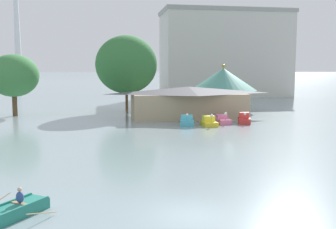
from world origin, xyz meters
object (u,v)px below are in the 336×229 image
at_px(boathouse, 188,102).
at_px(shoreline_tree_tall_left, 13,76).
at_px(pedal_boat_pink, 222,120).
at_px(background_building_block, 225,54).
at_px(pedal_boat_cyan, 187,121).
at_px(green_roof_pavilion, 223,86).
at_px(rowboat_with_rower, 17,210).
at_px(pedal_boat_red, 244,119).
at_px(shoreline_tree_mid, 126,65).
at_px(pedal_boat_yellow, 209,122).

height_order(boathouse, shoreline_tree_tall_left, shoreline_tree_tall_left).
distance_m(pedal_boat_pink, background_building_block, 53.96).
xyz_separation_m(pedal_boat_cyan, boathouse, (1.89, 7.47, 1.85)).
relative_size(pedal_boat_cyan, green_roof_pavilion, 0.23).
bearing_deg(boathouse, rowboat_with_rower, -115.04).
bearing_deg(rowboat_with_rower, pedal_boat_cyan, -171.00).
distance_m(pedal_boat_red, shoreline_tree_tall_left, 34.92).
relative_size(shoreline_tree_tall_left, background_building_block, 0.28).
height_order(boathouse, green_roof_pavilion, green_roof_pavilion).
distance_m(boathouse, green_roof_pavilion, 11.93).
bearing_deg(pedal_boat_pink, shoreline_tree_mid, -146.97).
bearing_deg(boathouse, shoreline_tree_tall_left, 164.97).
distance_m(pedal_boat_cyan, boathouse, 7.93).
height_order(green_roof_pavilion, shoreline_tree_tall_left, shoreline_tree_tall_left).
distance_m(rowboat_with_rower, pedal_boat_red, 36.77).
height_order(pedal_boat_pink, background_building_block, background_building_block).
distance_m(green_roof_pavilion, shoreline_tree_tall_left, 33.76).
height_order(pedal_boat_pink, green_roof_pavilion, green_roof_pavilion).
relative_size(pedal_boat_pink, shoreline_tree_tall_left, 0.33).
bearing_deg(boathouse, pedal_boat_pink, -63.70).
xyz_separation_m(pedal_boat_cyan, shoreline_tree_tall_left, (-23.71, 14.35, 5.60)).
relative_size(rowboat_with_rower, shoreline_tree_mid, 0.29).
bearing_deg(boathouse, shoreline_tree_mid, 130.29).
distance_m(pedal_boat_yellow, pedal_boat_red, 5.25).
distance_m(pedal_boat_cyan, shoreline_tree_tall_left, 28.27).
bearing_deg(shoreline_tree_mid, pedal_boat_pink, -54.66).
relative_size(boathouse, shoreline_tree_tall_left, 1.88).
xyz_separation_m(pedal_boat_pink, background_building_block, (16.67, 50.19, 10.68)).
bearing_deg(rowboat_with_rower, shoreline_tree_tall_left, -131.77).
xyz_separation_m(pedal_boat_red, background_building_block, (13.88, 50.90, 10.56)).
height_order(pedal_boat_cyan, shoreline_tree_mid, shoreline_tree_mid).
relative_size(shoreline_tree_tall_left, shoreline_tree_mid, 0.74).
height_order(pedal_boat_cyan, pedal_boat_pink, pedal_boat_cyan).
height_order(pedal_boat_cyan, green_roof_pavilion, green_roof_pavilion).
relative_size(green_roof_pavilion, shoreline_tree_mid, 0.90).
bearing_deg(boathouse, background_building_block, 65.69).
relative_size(pedal_boat_yellow, shoreline_tree_tall_left, 0.29).
xyz_separation_m(pedal_boat_cyan, background_building_block, (21.70, 51.32, 10.60)).
xyz_separation_m(pedal_boat_pink, green_roof_pavilion, (4.93, 14.93, 3.82)).
xyz_separation_m(pedal_boat_pink, boathouse, (-3.14, 6.35, 1.93)).
bearing_deg(pedal_boat_yellow, pedal_boat_pink, 127.75).
bearing_deg(shoreline_tree_tall_left, pedal_boat_yellow, -29.70).
bearing_deg(background_building_block, boathouse, -114.31).
height_order(rowboat_with_rower, green_roof_pavilion, green_roof_pavilion).
bearing_deg(green_roof_pavilion, pedal_boat_cyan, -121.81).
relative_size(green_roof_pavilion, background_building_block, 0.34).
distance_m(pedal_boat_cyan, green_roof_pavilion, 19.26).
bearing_deg(pedal_boat_pink, pedal_boat_cyan, -79.73).
height_order(pedal_boat_red, shoreline_tree_tall_left, shoreline_tree_tall_left).
relative_size(pedal_boat_pink, pedal_boat_red, 1.12).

